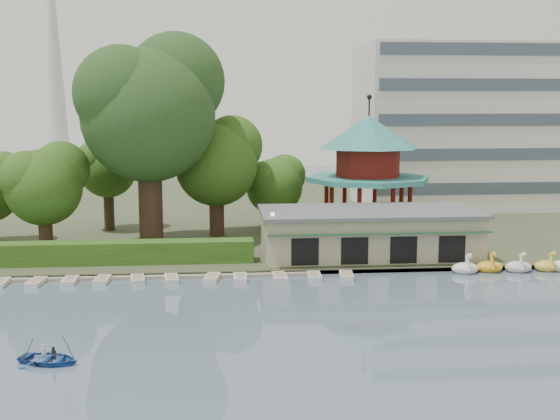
{
  "coord_description": "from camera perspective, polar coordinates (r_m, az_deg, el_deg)",
  "views": [
    {
      "loc": [
        -2.79,
        -36.21,
        13.33
      ],
      "look_at": [
        2.0,
        18.0,
        5.0
      ],
      "focal_mm": 45.0,
      "sensor_mm": 36.0,
      "label": 1
    }
  ],
  "objects": [
    {
      "name": "swan_boats",
      "position": [
        60.46,
        21.3,
        -4.26
      ],
      "size": [
        16.84,
        2.1,
        1.92
      ],
      "color": "white",
      "rests_on": "ground"
    },
    {
      "name": "rowboat_with_passengers",
      "position": [
        38.83,
        -18.29,
        -11.1
      ],
      "size": [
        5.26,
        4.43,
        2.01
      ],
      "color": "#2B5AA9",
      "rests_on": "ground"
    },
    {
      "name": "broadcast_tower",
      "position": [
        181.7,
        -18.1,
        14.81
      ],
      "size": [
        8.0,
        8.0,
        96.0
      ],
      "color": "silver",
      "rests_on": "ground"
    },
    {
      "name": "dock",
      "position": [
        55.79,
        -14.46,
        -5.28
      ],
      "size": [
        34.0,
        1.6,
        0.24
      ],
      "primitive_type": "cube",
      "color": "gray",
      "rests_on": "ground"
    },
    {
      "name": "lamp_post",
      "position": [
        56.28,
        -0.6,
        -1.52
      ],
      "size": [
        0.36,
        0.36,
        4.28
      ],
      "color": "black",
      "rests_on": "shore"
    },
    {
      "name": "pavilion",
      "position": [
        70.04,
        7.17,
        3.85
      ],
      "size": [
        12.4,
        12.4,
        13.5
      ],
      "color": "tan",
      "rests_on": "shore"
    },
    {
      "name": "hedge",
      "position": [
        59.25,
        -16.86,
        -3.39
      ],
      "size": [
        30.0,
        2.0,
        1.8
      ],
      "primitive_type": "cube",
      "color": "#325B1A",
      "rests_on": "shore"
    },
    {
      "name": "shore",
      "position": [
        89.23,
        -3.2,
        0.23
      ],
      "size": [
        220.0,
        70.0,
        0.4
      ],
      "primitive_type": "cube",
      "color": "#424930",
      "rests_on": "ground"
    },
    {
      "name": "small_trees",
      "position": [
        68.35,
        -12.6,
        2.97
      ],
      "size": [
        39.2,
        16.44,
        11.76
      ],
      "color": "#3A281C",
      "rests_on": "shore"
    },
    {
      "name": "office_building",
      "position": [
        92.37,
        17.63,
        6.07
      ],
      "size": [
        38.0,
        18.0,
        20.0
      ],
      "color": "silver",
      "rests_on": "shore"
    },
    {
      "name": "boathouse",
      "position": [
        60.58,
        7.23,
        -1.79
      ],
      "size": [
        18.6,
        9.39,
        3.9
      ],
      "color": "tan",
      "rests_on": "shore"
    },
    {
      "name": "big_tree",
      "position": [
        64.69,
        -10.53,
        8.46
      ],
      "size": [
        13.26,
        12.36,
        19.41
      ],
      "color": "#3A281C",
      "rests_on": "shore"
    },
    {
      "name": "ground_plane",
      "position": [
        38.69,
        -0.62,
        -11.45
      ],
      "size": [
        220.0,
        220.0,
        0.0
      ],
      "primitive_type": "plane",
      "color": "slate",
      "rests_on": "ground"
    },
    {
      "name": "embankment",
      "position": [
        55.19,
        -2.01,
        -5.12
      ],
      "size": [
        220.0,
        0.6,
        0.3
      ],
      "primitive_type": "cube",
      "color": "gray",
      "rests_on": "ground"
    },
    {
      "name": "moored_rowboats",
      "position": [
        54.14,
        -12.66,
        -5.57
      ],
      "size": [
        35.13,
        2.67,
        0.36
      ],
      "color": "beige",
      "rests_on": "ground"
    }
  ]
}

